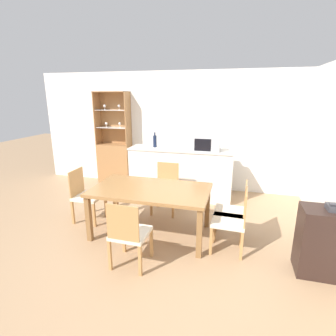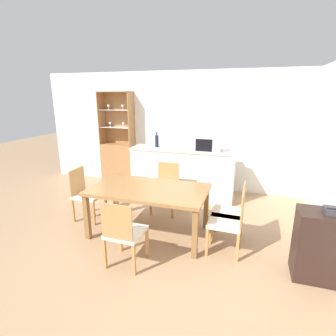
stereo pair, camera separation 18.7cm
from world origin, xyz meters
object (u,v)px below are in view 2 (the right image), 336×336
at_px(dining_chair_side_right_far, 231,212).
at_px(microwave, 209,144).
at_px(dining_chair_head_far, 166,188).
at_px(display_cabinet, 118,156).
at_px(wine_bottle, 157,141).
at_px(dining_table, 149,193).
at_px(dining_chair_side_left_far, 86,194).
at_px(side_cabinet, 321,246).
at_px(dining_chair_side_right_near, 229,222).
at_px(dining_chair_head_near, 124,232).
at_px(telephone, 335,211).

distance_m(dining_chair_side_right_far, microwave, 1.67).
bearing_deg(dining_chair_head_far, display_cabinet, -38.35).
xyz_separation_m(dining_chair_head_far, wine_bottle, (-0.45, 0.79, 0.70)).
bearing_deg(dining_table, dining_chair_side_left_far, 172.97).
relative_size(wine_bottle, side_cabinet, 0.37).
height_order(dining_chair_head_far, side_cabinet, dining_chair_head_far).
bearing_deg(dining_table, wine_bottle, 105.53).
height_order(display_cabinet, dining_chair_side_right_near, display_cabinet).
bearing_deg(display_cabinet, dining_chair_side_right_near, -38.57).
bearing_deg(microwave, dining_chair_side_right_near, -71.67).
relative_size(dining_chair_head_near, side_cabinet, 1.07).
bearing_deg(dining_chair_side_left_far, dining_chair_side_right_near, 82.46).
relative_size(dining_table, dining_chair_side_left_far, 1.96).
height_order(dining_table, dining_chair_side_left_far, dining_chair_side_left_far).
relative_size(dining_chair_head_near, dining_chair_side_right_far, 1.00).
height_order(dining_chair_side_right_far, wine_bottle, wine_bottle).
relative_size(dining_table, dining_chair_side_right_far, 1.96).
height_order(side_cabinet, telephone, telephone).
xyz_separation_m(dining_chair_side_right_near, side_cabinet, (1.04, -0.22, -0.03)).
distance_m(dining_chair_head_far, dining_chair_side_right_far, 1.37).
distance_m(wine_bottle, telephone, 3.40).
bearing_deg(microwave, wine_bottle, 176.64).
relative_size(microwave, telephone, 2.39).
distance_m(dining_chair_head_near, dining_chair_head_far, 1.64).
bearing_deg(dining_table, dining_chair_head_far, 90.02).
distance_m(dining_table, dining_chair_side_right_far, 1.22).
xyz_separation_m(display_cabinet, dining_chair_side_left_far, (0.41, -1.93, -0.19)).
bearing_deg(display_cabinet, microwave, -13.23).
bearing_deg(display_cabinet, dining_chair_head_near, -61.12).
xyz_separation_m(dining_chair_side_right_near, telephone, (1.11, -0.23, 0.41)).
relative_size(dining_chair_side_left_far, telephone, 4.35).
bearing_deg(telephone, dining_chair_side_right_far, 154.76).
distance_m(display_cabinet, dining_chair_side_left_far, 1.98).
bearing_deg(dining_chair_side_right_far, display_cabinet, 58.04).
xyz_separation_m(dining_chair_side_right_far, telephone, (1.11, -0.52, 0.41)).
distance_m(dining_chair_head_near, telephone, 2.38).
bearing_deg(dining_chair_head_far, wine_bottle, -60.76).
xyz_separation_m(dining_table, dining_chair_head_far, (-0.00, 0.82, -0.21)).
bearing_deg(dining_chair_head_far, microwave, -130.90).
xyz_separation_m(dining_chair_head_near, dining_chair_side_right_far, (1.19, 0.97, 0.00)).
distance_m(microwave, side_cabinet, 2.61).
height_order(dining_chair_head_far, telephone, telephone).
xyz_separation_m(display_cabinet, dining_chair_head_far, (1.60, -1.25, -0.19)).
xyz_separation_m(display_cabinet, dining_chair_side_right_near, (2.79, -2.22, -0.19)).
relative_size(dining_chair_side_left_far, dining_chair_side_right_far, 1.00).
xyz_separation_m(display_cabinet, dining_table, (1.60, -2.07, 0.02)).
relative_size(display_cabinet, microwave, 4.41).
xyz_separation_m(dining_chair_head_near, dining_chair_side_right_near, (1.19, 0.67, 0.00)).
relative_size(dining_chair_head_near, wine_bottle, 2.87).
bearing_deg(dining_chair_head_far, dining_chair_side_right_far, 150.08).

